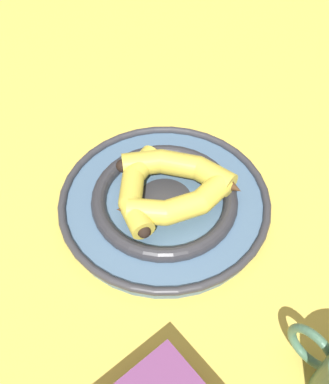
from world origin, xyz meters
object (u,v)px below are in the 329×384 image
banana_a (179,205)px  banana_b (181,168)px  decorative_bowl (164,201)px  banana_c (137,188)px

banana_a → banana_b: 0.07m
decorative_bowl → banana_a: bearing=69.0°
banana_b → banana_c: banana_b is taller
banana_b → banana_c: (0.07, -0.03, -0.00)m
banana_a → decorative_bowl: bearing=99.2°
decorative_bowl → banana_c: size_ratio=2.12×
decorative_bowl → banana_c: bearing=-47.8°
banana_b → banana_c: bearing=43.9°
banana_a → banana_b: size_ratio=0.87×
banana_a → banana_c: (0.01, -0.07, -0.00)m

